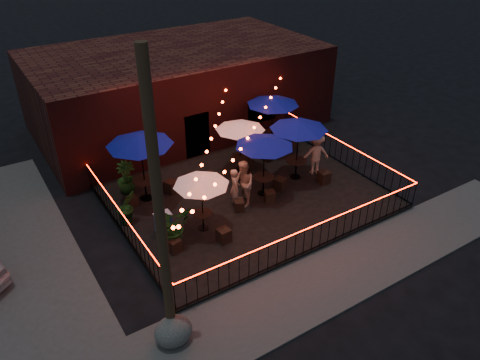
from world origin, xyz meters
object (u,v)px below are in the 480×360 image
object	(u,v)px
cooler	(163,222)
boulder	(173,331)
utility_pole	(160,216)
cafe_table_2	(265,142)
cafe_table_1	(140,141)
cafe_table_3	(240,127)
cafe_table_4	(299,126)
cafe_table_0	(201,182)
cafe_table_5	(273,101)

from	to	relation	value
cooler	boulder	size ratio (longest dim) A/B	0.78
utility_pole	cafe_table_2	bearing A→B (deg)	35.89
cafe_table_1	cooler	bearing A→B (deg)	-97.45
utility_pole	cafe_table_3	distance (m)	9.16
cafe_table_4	cafe_table_0	bearing A→B (deg)	-167.88
cafe_table_2	cafe_table_5	distance (m)	3.93
cafe_table_0	utility_pole	bearing A→B (deg)	-129.03
utility_pole	cooler	world-z (taller)	utility_pole
cafe_table_0	cafe_table_1	size ratio (longest dim) A/B	0.73
boulder	cafe_table_3	bearing A→B (deg)	46.35
cafe_table_0	cafe_table_4	xyz separation A→B (m)	(5.02, 1.08, 0.42)
utility_pole	cafe_table_4	bearing A→B (deg)	30.64
cafe_table_0	cafe_table_3	world-z (taller)	cafe_table_3
cafe_table_0	cafe_table_2	world-z (taller)	cafe_table_2
cafe_table_5	boulder	size ratio (longest dim) A/B	2.69
cafe_table_4	cafe_table_1	bearing A→B (deg)	162.91
cafe_table_2	cafe_table_1	bearing A→B (deg)	152.05
cafe_table_0	cafe_table_2	xyz separation A→B (m)	(3.12, 0.75, 0.33)
cafe_table_1	boulder	world-z (taller)	cafe_table_1
cafe_table_2	boulder	xyz separation A→B (m)	(-6.12, -4.60, -2.05)
boulder	cafe_table_4	bearing A→B (deg)	31.56
utility_pole	cafe_table_2	size ratio (longest dim) A/B	2.90
cafe_table_1	utility_pole	bearing A→B (deg)	-106.91
cafe_table_5	boulder	xyz separation A→B (m)	(-8.66, -7.59, -2.15)
cafe_table_0	cafe_table_3	xyz separation A→B (m)	(3.33, 2.79, 0.14)
utility_pole	cafe_table_3	bearing A→B (deg)	45.67
cafe_table_0	cooler	size ratio (longest dim) A/B	3.20
cafe_table_5	cooler	xyz separation A→B (m)	(-6.93, -3.15, -2.00)
cafe_table_1	cafe_table_5	distance (m)	6.68
cafe_table_1	cafe_table_2	bearing A→B (deg)	-27.95
cafe_table_3	cooler	size ratio (longest dim) A/B	3.13
cafe_table_3	cafe_table_4	distance (m)	2.42
boulder	cafe_table_5	bearing A→B (deg)	41.21
cafe_table_3	cafe_table_5	distance (m)	2.54
utility_pole	cafe_table_4	xyz separation A→B (m)	(7.97, 4.72, -1.48)
utility_pole	cafe_table_3	world-z (taller)	utility_pole
cafe_table_1	cooler	distance (m)	3.17
cafe_table_2	boulder	distance (m)	7.92
cafe_table_1	boulder	distance (m)	7.42
cafe_table_2	cafe_table_0	bearing A→B (deg)	-166.47
utility_pole	cafe_table_0	bearing A→B (deg)	50.97
cafe_table_1	cafe_table_5	bearing A→B (deg)	7.13
cafe_table_5	cooler	world-z (taller)	cafe_table_5
cafe_table_0	cafe_table_5	bearing A→B (deg)	33.45
cafe_table_1	cafe_table_5	xyz separation A→B (m)	(6.62, 0.83, -0.14)
cafe_table_2	cafe_table_3	distance (m)	2.06
cafe_table_5	cafe_table_0	bearing A→B (deg)	-146.55
cafe_table_2	cafe_table_3	size ratio (longest dim) A/B	1.16
utility_pole	cooler	size ratio (longest dim) A/B	10.54
utility_pole	cafe_table_4	distance (m)	9.38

